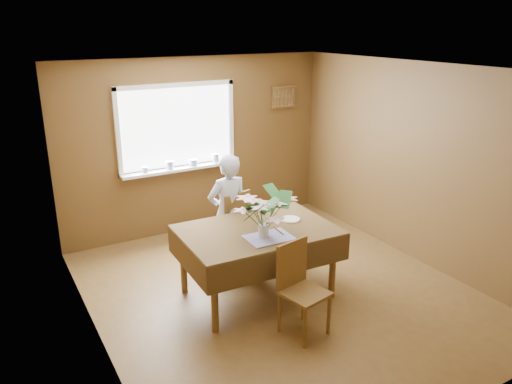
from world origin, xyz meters
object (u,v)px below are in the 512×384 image
flower_bouquet (264,208)px  seated_woman (228,213)px  dining_table (257,237)px  chair_far (232,225)px  chair_near (299,284)px

flower_bouquet → seated_woman: bearing=85.6°
seated_woman → dining_table: bearing=86.0°
dining_table → chair_far: size_ratio=1.74×
dining_table → chair_near: (0.01, -0.79, -0.20)m
chair_far → seated_woman: seated_woman is taller
seated_woman → flower_bouquet: size_ratio=2.57×
dining_table → chair_near: bearing=-87.0°
dining_table → chair_far: bearing=84.1°
chair_far → seated_woman: bearing=22.6°
chair_near → seated_woman: bearing=78.0°
seated_woman → flower_bouquet: seated_woman is taller
chair_near → seated_woman: 1.57m
chair_near → seated_woman: (0.01, 1.55, 0.22)m
seated_woman → flower_bouquet: 1.05m
flower_bouquet → dining_table: bearing=77.1°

